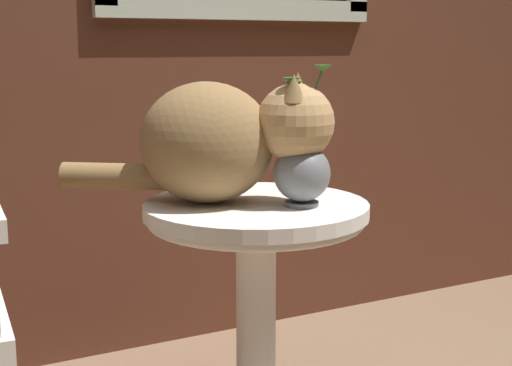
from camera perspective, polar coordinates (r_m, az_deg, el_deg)
The scene contains 3 objects.
wicker_side_table at distance 1.95m, azimuth 0.00°, elevation -6.74°, with size 0.57×0.57×0.60m.
cat at distance 1.88m, azimuth -2.70°, elevation 3.31°, with size 0.60×0.48×0.33m.
pewter_vase_with_ivy at distance 1.84m, azimuth 3.50°, elevation 1.40°, with size 0.14×0.14×0.34m.
Camera 1 is at (-0.76, -1.47, 0.99)m, focal length 52.81 mm.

